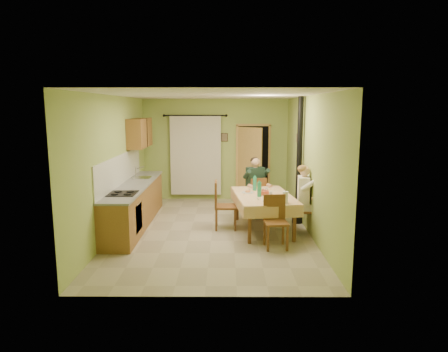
{
  "coord_description": "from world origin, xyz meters",
  "views": [
    {
      "loc": [
        0.29,
        -8.1,
        2.54
      ],
      "look_at": [
        0.25,
        0.1,
        1.15
      ],
      "focal_mm": 32.0,
      "sensor_mm": 36.0,
      "label": 1
    }
  ],
  "objects_px": {
    "chair_near": "(276,232)",
    "man_far": "(256,180)",
    "chair_far": "(256,205)",
    "chair_right": "(305,219)",
    "stove_flue": "(299,178)",
    "man_right": "(305,191)",
    "dining_table": "(263,212)",
    "chair_left": "(225,215)"
  },
  "relations": [
    {
      "from": "chair_far",
      "to": "chair_near",
      "type": "relative_size",
      "value": 0.98
    },
    {
      "from": "chair_left",
      "to": "man_right",
      "type": "bearing_deg",
      "value": 78.81
    },
    {
      "from": "chair_far",
      "to": "chair_right",
      "type": "height_order",
      "value": "chair_right"
    },
    {
      "from": "chair_near",
      "to": "man_right",
      "type": "xyz_separation_m",
      "value": [
        0.69,
        0.88,
        0.59
      ]
    },
    {
      "from": "dining_table",
      "to": "man_right",
      "type": "relative_size",
      "value": 1.46
    },
    {
      "from": "chair_near",
      "to": "stove_flue",
      "type": "relative_size",
      "value": 0.35
    },
    {
      "from": "man_far",
      "to": "man_right",
      "type": "height_order",
      "value": "same"
    },
    {
      "from": "chair_near",
      "to": "man_right",
      "type": "distance_m",
      "value": 1.27
    },
    {
      "from": "chair_near",
      "to": "stove_flue",
      "type": "distance_m",
      "value": 1.93
    },
    {
      "from": "dining_table",
      "to": "man_far",
      "type": "distance_m",
      "value": 1.17
    },
    {
      "from": "chair_near",
      "to": "man_right",
      "type": "relative_size",
      "value": 0.7
    },
    {
      "from": "dining_table",
      "to": "chair_left",
      "type": "relative_size",
      "value": 1.98
    },
    {
      "from": "chair_far",
      "to": "chair_near",
      "type": "xyz_separation_m",
      "value": [
        0.21,
        -2.14,
        0.0
      ]
    },
    {
      "from": "dining_table",
      "to": "chair_right",
      "type": "height_order",
      "value": "chair_right"
    },
    {
      "from": "chair_far",
      "to": "chair_left",
      "type": "xyz_separation_m",
      "value": [
        -0.73,
        -0.94,
        0.0
      ]
    },
    {
      "from": "dining_table",
      "to": "stove_flue",
      "type": "distance_m",
      "value": 1.18
    },
    {
      "from": "chair_far",
      "to": "stove_flue",
      "type": "bearing_deg",
      "value": -49.27
    },
    {
      "from": "stove_flue",
      "to": "chair_near",
      "type": "bearing_deg",
      "value": -112.94
    },
    {
      "from": "man_right",
      "to": "stove_flue",
      "type": "bearing_deg",
      "value": 6.59
    },
    {
      "from": "chair_near",
      "to": "man_right",
      "type": "bearing_deg",
      "value": -132.85
    },
    {
      "from": "chair_right",
      "to": "man_far",
      "type": "xyz_separation_m",
      "value": [
        -0.92,
        1.27,
        0.59
      ]
    },
    {
      "from": "dining_table",
      "to": "chair_left",
      "type": "bearing_deg",
      "value": 166.07
    },
    {
      "from": "man_right",
      "to": "stove_flue",
      "type": "xyz_separation_m",
      "value": [
        0.0,
        0.76,
        0.15
      ]
    },
    {
      "from": "chair_right",
      "to": "man_far",
      "type": "relative_size",
      "value": 0.72
    },
    {
      "from": "man_right",
      "to": "man_far",
      "type": "bearing_deg",
      "value": 42.31
    },
    {
      "from": "chair_right",
      "to": "stove_flue",
      "type": "xyz_separation_m",
      "value": [
        -0.01,
        0.76,
        0.73
      ]
    },
    {
      "from": "chair_far",
      "to": "chair_right",
      "type": "xyz_separation_m",
      "value": [
        0.92,
        -1.26,
        0.0
      ]
    },
    {
      "from": "chair_near",
      "to": "man_far",
      "type": "bearing_deg",
      "value": -88.97
    },
    {
      "from": "dining_table",
      "to": "chair_near",
      "type": "height_order",
      "value": "chair_near"
    },
    {
      "from": "chair_far",
      "to": "stove_flue",
      "type": "relative_size",
      "value": 0.34
    },
    {
      "from": "man_far",
      "to": "man_right",
      "type": "relative_size",
      "value": 1.0
    },
    {
      "from": "chair_near",
      "to": "man_far",
      "type": "height_order",
      "value": "man_far"
    },
    {
      "from": "chair_near",
      "to": "man_far",
      "type": "distance_m",
      "value": 2.24
    },
    {
      "from": "chair_left",
      "to": "chair_near",
      "type": "bearing_deg",
      "value": 37.78
    },
    {
      "from": "chair_far",
      "to": "man_right",
      "type": "bearing_deg",
      "value": -74.78
    },
    {
      "from": "dining_table",
      "to": "chair_near",
      "type": "distance_m",
      "value": 1.11
    },
    {
      "from": "chair_right",
      "to": "man_far",
      "type": "bearing_deg",
      "value": 42.71
    },
    {
      "from": "dining_table",
      "to": "chair_near",
      "type": "relative_size",
      "value": 2.09
    },
    {
      "from": "man_far",
      "to": "stove_flue",
      "type": "distance_m",
      "value": 1.05
    },
    {
      "from": "chair_right",
      "to": "dining_table",
      "type": "bearing_deg",
      "value": 82.18
    },
    {
      "from": "chair_right",
      "to": "man_right",
      "type": "relative_size",
      "value": 0.72
    },
    {
      "from": "chair_near",
      "to": "chair_left",
      "type": "height_order",
      "value": "chair_left"
    }
  ]
}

